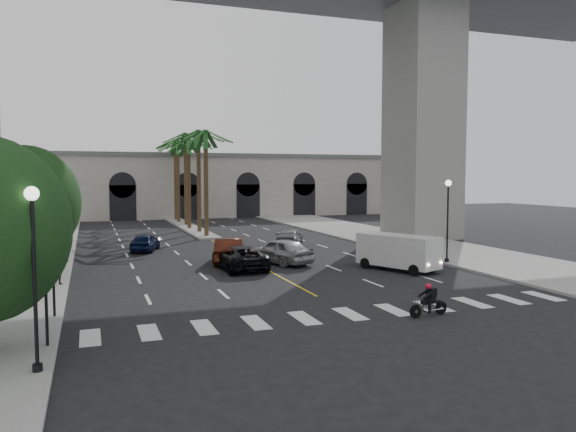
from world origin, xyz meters
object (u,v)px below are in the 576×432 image
object	(u,v)px
lamp_post_left_near	(34,263)
pedestrian_a	(27,283)
car_d	(289,239)
car_b	(229,251)
cargo_van	(399,251)
car_c	(240,257)
car_e	(145,242)
traffic_signal_near	(45,273)
car_a	(280,251)
motorcycle_rider	(430,301)
lamp_post_right	(448,214)
traffic_signal_far	(53,256)
lamp_post_left_far	(64,214)
pedestrian_b	(58,269)

from	to	relation	value
lamp_post_left_near	pedestrian_a	distance (m)	10.17
lamp_post_left_near	pedestrian_a	bearing A→B (deg)	96.72
lamp_post_left_near	car_d	bearing A→B (deg)	56.24
car_b	cargo_van	size ratio (longest dim) A/B	0.93
car_c	car_e	xyz separation A→B (m)	(-4.57, 10.15, -0.04)
traffic_signal_near	car_c	size ratio (longest dim) A/B	0.70
car_a	car_c	size ratio (longest dim) A/B	0.92
motorcycle_rider	car_e	xyz separation A→B (m)	(-8.93, 23.55, 0.08)
lamp_post_right	traffic_signal_far	xyz separation A→B (m)	(-22.70, -6.50, -0.71)
car_c	lamp_post_left_far	bearing A→B (deg)	-31.31
lamp_post_left_far	car_c	distance (m)	11.59
cargo_van	car_d	bearing A→B (deg)	78.20
lamp_post_right	car_c	distance (m)	13.38
car_b	car_c	world-z (taller)	car_b
traffic_signal_near	cargo_van	distance (m)	20.94
car_a	car_e	world-z (taller)	car_a
car_a	car_d	distance (m)	8.11
lamp_post_left_far	car_d	size ratio (longest dim) A/B	1.12
car_e	lamp_post_left_near	bearing A→B (deg)	96.18
traffic_signal_far	car_c	world-z (taller)	traffic_signal_far
motorcycle_rider	car_b	bearing A→B (deg)	97.55
car_d	car_e	distance (m)	10.92
cargo_van	pedestrian_b	size ratio (longest dim) A/B	3.30
motorcycle_rider	car_b	distance (m)	16.60
car_b	car_c	bearing A→B (deg)	105.64
lamp_post_right	lamp_post_left_near	bearing A→B (deg)	-150.31
car_c	cargo_van	xyz separation A→B (m)	(8.81, -3.50, 0.45)
lamp_post_left_near	motorcycle_rider	size ratio (longest dim) A/B	2.90
motorcycle_rider	car_c	size ratio (longest dim) A/B	0.35
traffic_signal_far	car_a	distance (m)	16.47
lamp_post_right	car_c	xyz separation A→B (m)	(-12.90, 2.51, -2.50)
car_b	car_e	xyz separation A→B (m)	(-4.57, 7.53, -0.12)
lamp_post_left_near	pedestrian_a	size ratio (longest dim) A/B	3.45
lamp_post_left_far	pedestrian_b	bearing A→B (deg)	-90.74
car_d	car_e	bearing A→B (deg)	16.73
lamp_post_right	car_c	world-z (taller)	lamp_post_right
lamp_post_left_far	traffic_signal_near	xyz separation A→B (m)	(0.10, -18.50, -0.71)
motorcycle_rider	car_e	distance (m)	25.18
cargo_van	pedestrian_a	size ratio (longest dim) A/B	3.39
car_b	pedestrian_b	bearing A→B (deg)	41.47
car_b	pedestrian_a	bearing A→B (deg)	52.52
car_c	pedestrian_b	bearing A→B (deg)	10.19
car_c	pedestrian_a	world-z (taller)	pedestrian_a
lamp_post_right	car_a	bearing A→B (deg)	159.41
lamp_post_right	car_d	size ratio (longest dim) A/B	1.12
lamp_post_left_far	car_b	bearing A→B (deg)	-16.14
traffic_signal_far	pedestrian_a	distance (m)	3.91
motorcycle_rider	traffic_signal_near	bearing A→B (deg)	170.77
lamp_post_left_near	car_d	xyz separation A→B (m)	(16.14, 24.15, -2.53)
lamp_post_left_near	traffic_signal_near	xyz separation A→B (m)	(0.10, 2.50, -0.71)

